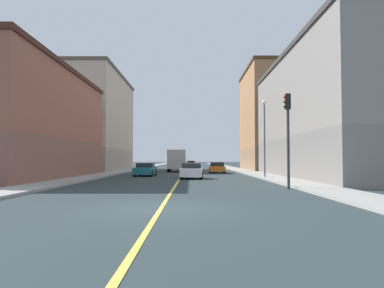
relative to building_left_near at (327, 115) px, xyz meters
The scene contains 15 objects.
ground_plane 25.47m from the building_left_near, 123.42° to the right, with size 400.00×400.00×0.00m, color #2A3639.
sidewalk_left 29.37m from the building_left_near, 100.74° to the left, with size 2.52×168.00×0.15m, color #9E9B93.
sidewalk_right 36.27m from the building_left_near, 127.80° to the left, with size 2.52×168.00×0.15m, color #9E9B93.
lane_center_stripe 31.95m from the building_left_near, 115.77° to the left, with size 0.16×154.00×0.01m, color #E5D14C.
building_left_near is the anchor object (origin of this frame).
building_left_mid 23.35m from the building_left_near, 90.00° to the left, with size 8.52×15.68×15.74m.
building_right_corner 27.38m from the building_left_near, behind, with size 8.52×21.88×9.77m.
building_right_midblock 35.00m from the building_left_near, 141.39° to the left, with size 8.52×21.13×14.46m.
traffic_light_left_near 14.47m from the building_left_near, 119.50° to the right, with size 0.40×0.32×5.51m.
street_lamp_left_near 6.22m from the building_left_near, behind, with size 0.36×0.36×6.90m.
car_orange 16.29m from the building_left_near, 127.65° to the left, with size 2.08×4.16×1.34m.
car_white 13.66m from the building_left_near, behind, with size 2.06×4.06×1.36m.
car_red 49.55m from the building_left_near, 105.02° to the left, with size 1.97×4.31×1.34m.
car_teal 18.47m from the building_left_near, 167.47° to the left, with size 2.00×4.66×1.33m.
box_truck 22.59m from the building_left_near, 131.25° to the left, with size 2.43×6.81×2.95m.
Camera 1 is at (1.08, -12.79, 1.73)m, focal length 34.22 mm.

